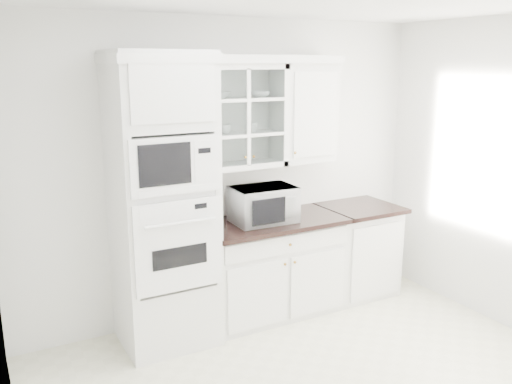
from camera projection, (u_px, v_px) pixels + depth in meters
room_shell at (312, 141)px, 3.73m from camera, size 4.00×3.50×2.70m
oven_column at (163, 204)px, 4.36m from camera, size 0.76×0.68×2.40m
base_cabinet_run at (271, 266)px, 5.03m from camera, size 1.32×0.67×0.92m
extra_base_cabinet at (356, 249)px, 5.50m from camera, size 0.72×0.67×0.92m
upper_cabinet_glass at (240, 116)px, 4.71m from camera, size 0.80×0.33×0.90m
upper_cabinet_solid at (304, 113)px, 5.02m from camera, size 0.55×0.33×0.90m
crown_molding at (229, 59)px, 4.53m from camera, size 2.14×0.38×0.07m
countertop_microwave at (263, 204)px, 4.82m from camera, size 0.57×0.48×0.32m
bowl_a at (215, 95)px, 4.58m from camera, size 0.27×0.27×0.06m
bowl_b at (260, 94)px, 4.75m from camera, size 0.18×0.18×0.05m
cup_a at (225, 129)px, 4.65m from camera, size 0.13×0.13×0.08m
cup_b at (253, 127)px, 4.78m from camera, size 0.10×0.10×0.08m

